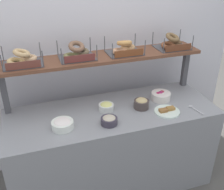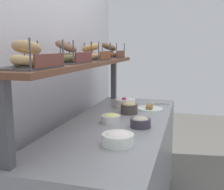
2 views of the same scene
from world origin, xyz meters
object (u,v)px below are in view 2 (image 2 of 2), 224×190
at_px(bagel_basket_plain, 28,59).
at_px(bowl_hummus, 129,108).
at_px(bowl_tuna_salad, 140,122).
at_px(bowl_beet_salad, 125,103).
at_px(serving_spoon_near_plate, 157,103).
at_px(bowl_cream_cheese, 118,138).
at_px(serving_plate_white, 150,108).
at_px(bagel_basket_poppy, 67,56).
at_px(bagel_basket_cinnamon_raisin, 109,53).
at_px(bagel_basket_sesame, 91,54).
at_px(bowl_egg_salad, 111,118).

bearing_deg(bagel_basket_plain, bowl_hummus, -17.09).
relative_size(bowl_tuna_salad, bagel_basket_plain, 0.44).
relative_size(bowl_beet_salad, serving_spoon_near_plate, 1.05).
height_order(bowl_cream_cheese, serving_plate_white, bowl_cream_cheese).
xyz_separation_m(bowl_hummus, bagel_basket_poppy, (-0.50, 0.30, 0.43)).
relative_size(bagel_basket_plain, bagel_basket_poppy, 1.03).
bearing_deg(bagel_basket_poppy, bagel_basket_cinnamon_raisin, -0.72).
relative_size(bowl_cream_cheese, serving_spoon_near_plate, 1.02).
xyz_separation_m(bowl_cream_cheese, bagel_basket_sesame, (0.67, 0.39, 0.44)).
xyz_separation_m(bowl_beet_salad, serving_spoon_near_plate, (0.20, -0.26, -0.03)).
distance_m(serving_plate_white, serving_spoon_near_plate, 0.26).
bearing_deg(serving_plate_white, bowl_tuna_salad, -178.66).
bearing_deg(bagel_basket_plain, serving_plate_white, -20.90).
distance_m(bowl_cream_cheese, serving_plate_white, 0.92).
xyz_separation_m(bowl_cream_cheese, bagel_basket_plain, (-0.23, 0.39, 0.44)).
height_order(bowl_tuna_salad, serving_spoon_near_plate, bowl_tuna_salad).
distance_m(bowl_egg_salad, bagel_basket_plain, 0.82).
distance_m(bowl_tuna_salad, serving_plate_white, 0.54).
bearing_deg(bagel_basket_sesame, serving_spoon_near_plate, -42.62).
bearing_deg(bagel_basket_plain, serving_spoon_near_plate, -18.36).
relative_size(bowl_hummus, serving_plate_white, 0.61).
distance_m(bowl_beet_salad, bowl_egg_salad, 0.55).
height_order(bowl_tuna_salad, bagel_basket_sesame, bagel_basket_sesame).
distance_m(bowl_tuna_salad, bagel_basket_cinnamon_raisin, 1.00).
xyz_separation_m(bagel_basket_poppy, bagel_basket_cinnamon_raisin, (0.93, -0.01, 0.00)).
bearing_deg(bagel_basket_sesame, bowl_hummus, -77.66).
bearing_deg(bowl_hummus, bagel_basket_sesame, 102.34).
relative_size(bowl_cream_cheese, bowl_egg_salad, 1.29).
distance_m(bagel_basket_plain, bagel_basket_poppy, 0.46).
xyz_separation_m(bowl_beet_salad, bowl_hummus, (-0.24, -0.09, 0.01)).
bearing_deg(bowl_tuna_salad, bagel_basket_sesame, 57.07).
xyz_separation_m(bowl_hummus, bowl_egg_salad, (-0.31, 0.06, -0.01)).
xyz_separation_m(bowl_beet_salad, bagel_basket_sesame, (-0.31, 0.21, 0.44)).
relative_size(bowl_beet_salad, bagel_basket_cinnamon_raisin, 0.59).
height_order(bagel_basket_sesame, bagel_basket_cinnamon_raisin, bagel_basket_cinnamon_raisin).
height_order(bagel_basket_plain, bagel_basket_sesame, same).
distance_m(bowl_cream_cheese, bagel_basket_sesame, 0.89).
height_order(bowl_egg_salad, bagel_basket_cinnamon_raisin, bagel_basket_cinnamon_raisin).
bearing_deg(bagel_basket_plain, bagel_basket_sesame, 0.05).
distance_m(bowl_hummus, serving_plate_white, 0.24).
height_order(bowl_tuna_salad, bagel_basket_poppy, bagel_basket_poppy).
distance_m(serving_spoon_near_plate, bagel_basket_plain, 1.55).
height_order(bagel_basket_plain, bagel_basket_cinnamon_raisin, bagel_basket_cinnamon_raisin).
relative_size(bowl_beet_salad, bowl_hummus, 1.33).
bearing_deg(bowl_cream_cheese, bagel_basket_poppy, 60.36).
distance_m(bagel_basket_poppy, bagel_basket_sesame, 0.44).
distance_m(bowl_beet_salad, serving_plate_white, 0.24).
height_order(serving_spoon_near_plate, bagel_basket_sesame, bagel_basket_sesame).
height_order(serving_plate_white, bagel_basket_plain, bagel_basket_plain).
bearing_deg(bagel_basket_poppy, bagel_basket_sesame, -0.91).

